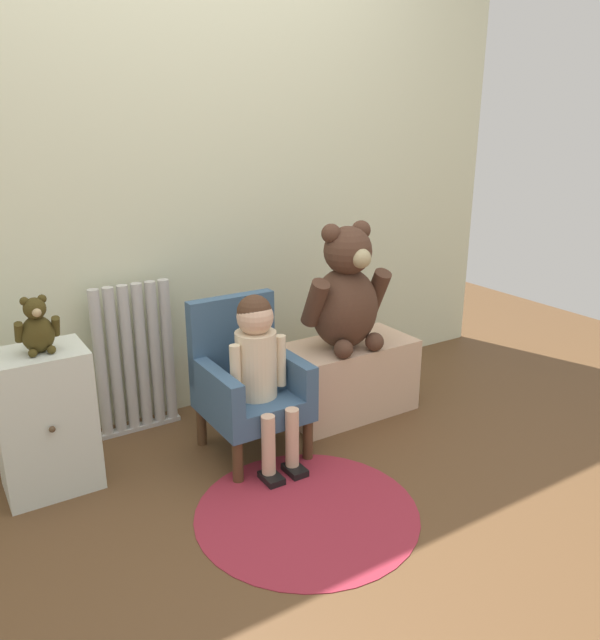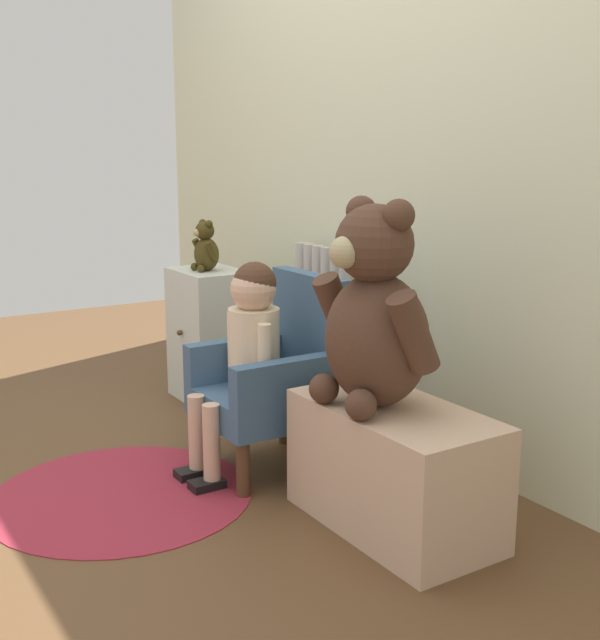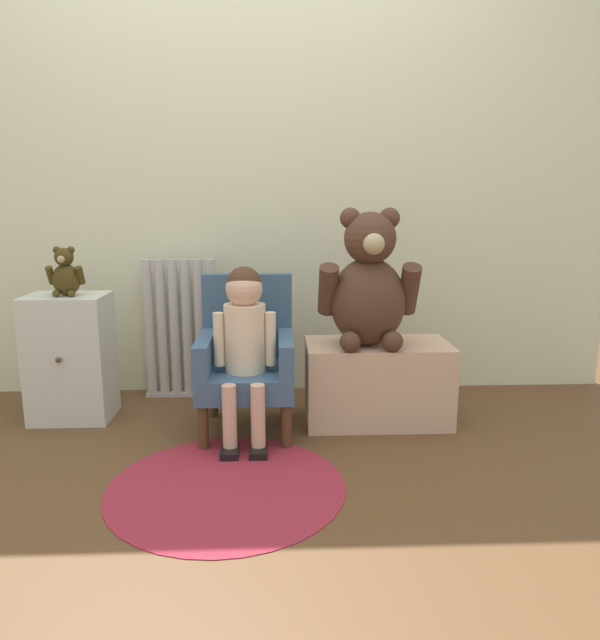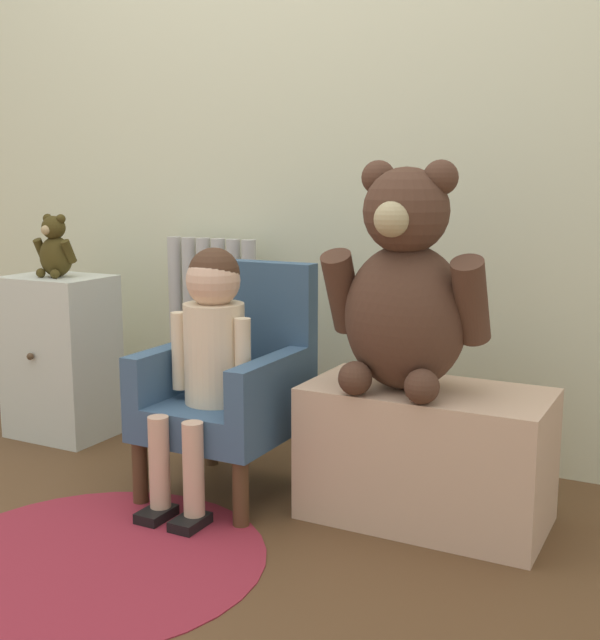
{
  "view_description": "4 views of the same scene",
  "coord_description": "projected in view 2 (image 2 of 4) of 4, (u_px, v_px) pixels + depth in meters",
  "views": [
    {
      "loc": [
        -1.07,
        -1.65,
        1.39
      ],
      "look_at": [
        0.33,
        0.56,
        0.53
      ],
      "focal_mm": 35.0,
      "sensor_mm": 36.0,
      "label": 1
    },
    {
      "loc": [
        2.29,
        -0.8,
        1.08
      ],
      "look_at": [
        0.27,
        0.49,
        0.56
      ],
      "focal_mm": 45.0,
      "sensor_mm": 36.0,
      "label": 2
    },
    {
      "loc": [
        0.18,
        -1.83,
        0.97
      ],
      "look_at": [
        0.28,
        0.55,
        0.47
      ],
      "focal_mm": 32.0,
      "sensor_mm": 36.0,
      "label": 3
    },
    {
      "loc": [
        1.27,
        -1.37,
        0.9
      ],
      "look_at": [
        0.26,
        0.56,
        0.51
      ],
      "focal_mm": 45.0,
      "sensor_mm": 36.0,
      "label": 4
    }
  ],
  "objects": [
    {
      "name": "child_figure",
      "position": [
        248.0,
        339.0,
        2.62
      ],
      "size": [
        0.25,
        0.35,
        0.71
      ],
      "color": "beige",
      "rests_on": "ground_plane"
    },
    {
      "name": "low_bench",
      "position": [
        394.0,
        468.0,
        2.29
      ],
      "size": [
        0.63,
        0.33,
        0.36
      ],
      "primitive_type": "cube",
      "color": "#CEA889",
      "rests_on": "ground_plane"
    },
    {
      "name": "child_armchair",
      "position": [
        277.0,
        377.0,
        2.71
      ],
      "size": [
        0.39,
        0.42,
        0.66
      ],
      "color": "#3A5979",
      "rests_on": "ground_plane"
    },
    {
      "name": "radiator",
      "position": [
        322.0,
        333.0,
        3.21
      ],
      "size": [
        0.37,
        0.05,
        0.7
      ],
      "color": "#BCB9B4",
      "rests_on": "ground_plane"
    },
    {
      "name": "floor_rug",
      "position": [
        121.0,
        494.0,
        2.53
      ],
      "size": [
        0.83,
        0.83,
        0.01
      ],
      "primitive_type": "cylinder",
      "color": "maroon",
      "rests_on": "ground_plane"
    },
    {
      "name": "back_wall",
      "position": [
        400.0,
        112.0,
        2.85
      ],
      "size": [
        3.8,
        0.05,
        2.4
      ],
      "primitive_type": "cube",
      "color": "beige",
      "rests_on": "ground_plane"
    },
    {
      "name": "small_teddy_bear",
      "position": [
        206.0,
        248.0,
        3.35
      ],
      "size": [
        0.16,
        0.11,
        0.21
      ],
      "color": "#3D3313",
      "rests_on": "small_dresser"
    },
    {
      "name": "small_dresser",
      "position": [
        210.0,
        335.0,
        3.45
      ],
      "size": [
        0.35,
        0.28,
        0.57
      ],
      "color": "silver",
      "rests_on": "ground_plane"
    },
    {
      "name": "large_teddy_bear",
      "position": [
        375.0,
        316.0,
        2.22
      ],
      "size": [
        0.43,
        0.3,
        0.59
      ],
      "color": "#4A2F22",
      "rests_on": "low_bench"
    },
    {
      "name": "ground_plane",
      "position": [
        124.0,
        494.0,
        2.54
      ],
      "size": [
        6.0,
        6.0,
        0.0
      ],
      "primitive_type": "plane",
      "color": "brown"
    }
  ]
}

